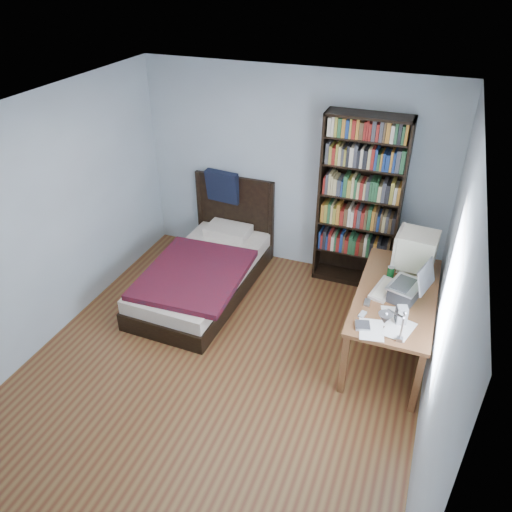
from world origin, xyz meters
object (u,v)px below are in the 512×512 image
(desk, at_px, (398,295))
(crt_monitor, at_px, (415,250))
(desk_lamp, at_px, (388,321))
(soda_can, at_px, (391,273))
(keyboard, at_px, (384,289))
(speaker, at_px, (402,315))
(bookshelf, at_px, (360,204))
(bed, at_px, (206,270))
(laptop, at_px, (407,290))

(desk, bearing_deg, crt_monitor, 16.04)
(desk_lamp, xyz_separation_m, soda_can, (-0.11, 1.27, -0.38))
(desk, bearing_deg, keyboard, -106.56)
(speaker, distance_m, bookshelf, 1.77)
(bookshelf, distance_m, bed, 1.99)
(desk_lamp, bearing_deg, speaker, 81.82)
(desk_lamp, bearing_deg, crt_monitor, 86.97)
(desk_lamp, bearing_deg, bed, 148.58)
(desk, distance_m, keyboard, 0.56)
(desk, distance_m, bed, 2.26)
(soda_can, distance_m, bookshelf, 1.08)
(desk_lamp, distance_m, speaker, 0.69)
(desk_lamp, xyz_separation_m, speaker, (0.08, 0.58, -0.36))
(desk, relative_size, keyboard, 3.70)
(bookshelf, height_order, bed, bookshelf)
(crt_monitor, distance_m, laptop, 0.55)
(soda_can, bearing_deg, desk, 60.81)
(laptop, height_order, desk_lamp, desk_lamp)
(desk_lamp, relative_size, keyboard, 1.32)
(speaker, xyz_separation_m, soda_can, (-0.19, 0.69, -0.02))
(laptop, xyz_separation_m, bookshelf, (-0.71, 1.24, 0.21))
(laptop, relative_size, soda_can, 3.33)
(laptop, bearing_deg, soda_can, 119.93)
(crt_monitor, distance_m, soda_can, 0.34)
(speaker, bearing_deg, bed, 144.07)
(laptop, xyz_separation_m, soda_can, (-0.19, 0.32, -0.05))
(laptop, relative_size, desk_lamp, 0.77)
(laptop, distance_m, keyboard, 0.25)
(crt_monitor, bearing_deg, desk_lamp, -93.03)
(keyboard, relative_size, bookshelf, 0.20)
(desk, bearing_deg, bed, -178.03)
(desk, distance_m, soda_can, 0.43)
(soda_can, bearing_deg, speaker, -74.65)
(desk_lamp, distance_m, bookshelf, 2.28)
(bed, bearing_deg, keyboard, -9.41)
(soda_can, bearing_deg, bed, 177.16)
(crt_monitor, distance_m, bed, 2.45)
(crt_monitor, height_order, bookshelf, bookshelf)
(keyboard, distance_m, soda_can, 0.25)
(desk_lamp, bearing_deg, bookshelf, 105.97)
(laptop, xyz_separation_m, bed, (-2.34, 0.43, -0.59))
(crt_monitor, bearing_deg, laptop, -89.81)
(speaker, relative_size, bookshelf, 0.08)
(bookshelf, bearing_deg, laptop, -60.29)
(keyboard, bearing_deg, crt_monitor, 77.67)
(crt_monitor, height_order, keyboard, crt_monitor)
(desk_lamp, relative_size, soda_can, 4.35)
(laptop, relative_size, bed, 0.20)
(speaker, bearing_deg, desk_lamp, -115.29)
(speaker, relative_size, bed, 0.08)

